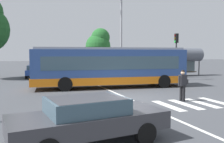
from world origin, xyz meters
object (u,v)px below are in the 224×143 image
object	(u,v)px
parked_car_charcoal	(60,70)
background_tree_right	(99,44)
city_transit_bus	(110,67)
twin_arm_street_lamp	(121,24)
parked_car_black	(107,69)
traffic_light_far_corner	(176,49)
bus_stop_shelter	(182,55)
parked_car_white	(146,68)
parked_car_champagne	(127,68)
foreground_sedan	(88,117)
pedestrian_crossing_street	(183,84)
parked_car_blue	(35,70)
parked_car_silver	(84,69)

from	to	relation	value
parked_car_charcoal	background_tree_right	world-z (taller)	background_tree_right
city_transit_bus	twin_arm_street_lamp	world-z (taller)	twin_arm_street_lamp
parked_car_black	traffic_light_far_corner	size ratio (longest dim) A/B	1.03
parked_car_black	bus_stop_shelter	world-z (taller)	bus_stop_shelter
traffic_light_far_corner	bus_stop_shelter	bearing A→B (deg)	48.59
parked_car_white	parked_car_charcoal	bearing A→B (deg)	179.13
parked_car_champagne	twin_arm_street_lamp	size ratio (longest dim) A/B	0.51
foreground_sedan	background_tree_right	bearing A→B (deg)	73.11
pedestrian_crossing_street	twin_arm_street_lamp	world-z (taller)	twin_arm_street_lamp
parked_car_charcoal	parked_car_black	bearing A→B (deg)	-5.03
parked_car_charcoal	background_tree_right	bearing A→B (deg)	37.24
foreground_sedan	parked_car_charcoal	size ratio (longest dim) A/B	1.02
foreground_sedan	pedestrian_crossing_street	bearing A→B (deg)	35.41
city_transit_bus	background_tree_right	world-z (taller)	background_tree_right
parked_car_black	parked_car_white	world-z (taller)	same
parked_car_champagne	bus_stop_shelter	xyz separation A→B (m)	(5.43, -3.79, 1.65)
parked_car_blue	parked_car_black	distance (m)	8.15
parked_car_black	parked_car_silver	bearing A→B (deg)	175.78
parked_car_black	background_tree_right	world-z (taller)	background_tree_right
parked_car_charcoal	traffic_light_far_corner	size ratio (longest dim) A/B	1.01
parked_car_silver	background_tree_right	distance (m)	6.53
parked_car_black	background_tree_right	xyz separation A→B (m)	(0.48, 4.95, 3.19)
twin_arm_street_lamp	bus_stop_shelter	bearing A→B (deg)	9.60
city_transit_bus	parked_car_charcoal	bearing A→B (deg)	102.90
foreground_sedan	parked_car_blue	world-z (taller)	same
pedestrian_crossing_street	parked_car_silver	world-z (taller)	pedestrian_crossing_street
parked_car_blue	parked_car_white	size ratio (longest dim) A/B	1.00
background_tree_right	parked_car_champagne	bearing A→B (deg)	-63.02
foreground_sedan	twin_arm_street_lamp	bearing A→B (deg)	65.62
parked_car_champagne	parked_car_white	bearing A→B (deg)	-3.01
pedestrian_crossing_street	foreground_sedan	size ratio (longest dim) A/B	0.36
parked_car_white	twin_arm_street_lamp	distance (m)	8.74
parked_car_black	parked_car_charcoal	bearing A→B (deg)	174.97
foreground_sedan	parked_car_silver	distance (m)	21.87
pedestrian_crossing_street	parked_car_charcoal	size ratio (longest dim) A/B	0.37
parked_car_black	parked_car_white	size ratio (longest dim) A/B	1.01
parked_car_white	parked_car_silver	bearing A→B (deg)	-179.16
parked_car_charcoal	parked_car_champagne	size ratio (longest dim) A/B	1.00
foreground_sedan	traffic_light_far_corner	bearing A→B (deg)	48.71
city_transit_bus	traffic_light_far_corner	size ratio (longest dim) A/B	2.63
twin_arm_street_lamp	background_tree_right	xyz separation A→B (m)	(0.48, 9.68, -1.56)
background_tree_right	bus_stop_shelter	bearing A→B (deg)	-47.03
parked_car_blue	bus_stop_shelter	distance (m)	16.83
parked_car_blue	traffic_light_far_corner	size ratio (longest dim) A/B	1.01
bus_stop_shelter	foreground_sedan	bearing A→B (deg)	-131.32
parked_car_white	background_tree_right	world-z (taller)	background_tree_right
traffic_light_far_corner	bus_stop_shelter	size ratio (longest dim) A/B	0.92
city_transit_bus	parked_car_black	xyz separation A→B (m)	(2.99, 10.08, -0.82)
parked_car_charcoal	parked_car_silver	size ratio (longest dim) A/B	0.98
foreground_sedan	traffic_light_far_corner	size ratio (longest dim) A/B	1.04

